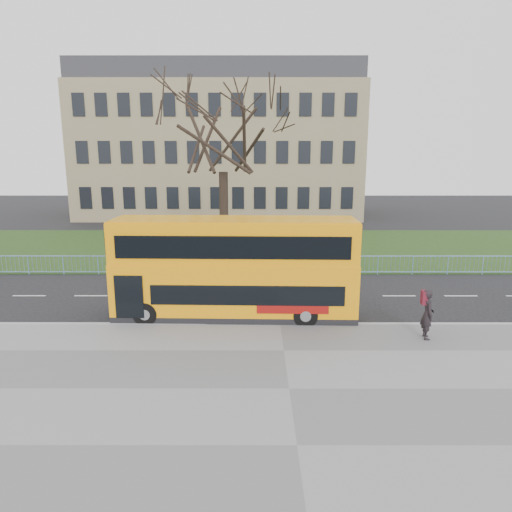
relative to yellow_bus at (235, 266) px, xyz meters
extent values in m
plane|color=black|center=(1.83, 0.51, -2.21)|extent=(120.00, 120.00, 0.00)
cube|color=slate|center=(1.83, -6.24, -2.15)|extent=(80.00, 10.50, 0.12)
cube|color=#979799|center=(1.83, -1.04, -2.14)|extent=(80.00, 0.20, 0.14)
cube|color=#203814|center=(1.83, 14.81, -2.17)|extent=(80.00, 15.40, 0.08)
cube|color=#8E7E5A|center=(-3.17, 35.51, 4.79)|extent=(30.00, 15.00, 14.00)
cube|color=#FF9C0A|center=(0.00, 0.01, -0.96)|extent=(9.91, 2.61, 1.83)
cube|color=#FF9C0A|center=(0.00, 0.01, 0.11)|extent=(9.91, 2.61, 0.32)
cube|color=#FF9C0A|center=(0.00, 0.01, 1.09)|extent=(9.86, 2.56, 1.64)
cube|color=black|center=(0.53, -1.18, -0.89)|extent=(7.60, 0.24, 0.80)
cube|color=black|center=(-0.03, -1.15, 1.01)|extent=(9.06, 0.28, 0.89)
cylinder|color=black|center=(-3.55, -0.95, -1.73)|extent=(0.98, 0.29, 0.98)
cylinder|color=black|center=(2.83, -1.12, -1.73)|extent=(0.98, 0.29, 0.98)
imported|color=black|center=(7.10, -2.52, -1.17)|extent=(0.51, 0.72, 1.85)
camera|label=1|loc=(0.90, -18.20, 4.44)|focal=32.00mm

